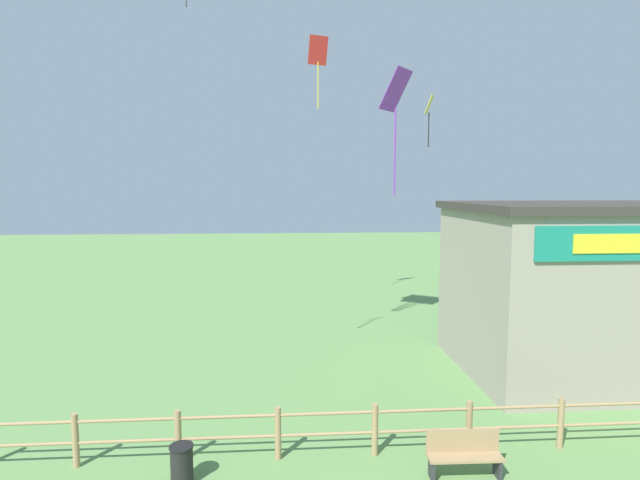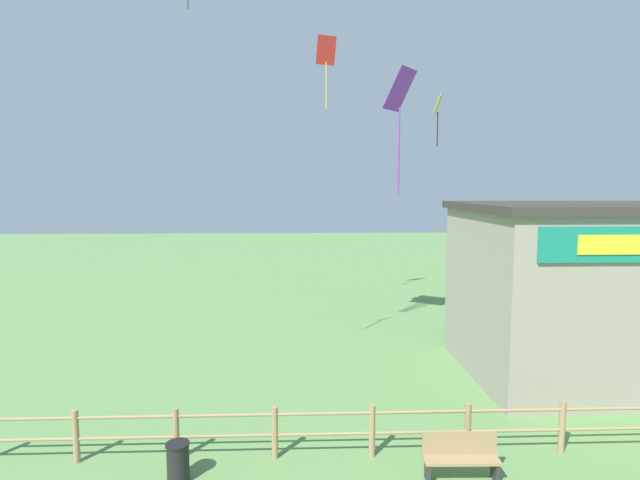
{
  "view_description": "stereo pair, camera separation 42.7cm",
  "coord_description": "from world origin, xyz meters",
  "px_view_note": "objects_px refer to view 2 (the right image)",
  "views": [
    {
      "loc": [
        -0.91,
        -4.95,
        5.86
      ],
      "look_at": [
        0.0,
        7.37,
        4.57
      ],
      "focal_mm": 28.0,
      "sensor_mm": 36.0,
      "label": 1
    },
    {
      "loc": [
        -0.48,
        -4.97,
        5.86
      ],
      "look_at": [
        0.0,
        7.37,
        4.57
      ],
      "focal_mm": 28.0,
      "sensor_mm": 36.0,
      "label": 2
    }
  ],
  "objects_px": {
    "trash_bin": "(178,462)",
    "kite_purple_streamer": "(400,102)",
    "seaside_building": "(596,289)",
    "park_bench_by_building": "(461,456)",
    "kite_red_diamond": "(326,57)",
    "kite_yellow_diamond": "(438,111)"
  },
  "relations": [
    {
      "from": "park_bench_by_building",
      "to": "trash_bin",
      "type": "relative_size",
      "value": 1.92
    },
    {
      "from": "trash_bin",
      "to": "kite_purple_streamer",
      "type": "height_order",
      "value": "kite_purple_streamer"
    },
    {
      "from": "seaside_building",
      "to": "kite_yellow_diamond",
      "type": "distance_m",
      "value": 10.33
    },
    {
      "from": "park_bench_by_building",
      "to": "kite_purple_streamer",
      "type": "xyz_separation_m",
      "value": [
        -0.17,
        6.03,
        7.97
      ]
    },
    {
      "from": "kite_purple_streamer",
      "to": "kite_red_diamond",
      "type": "bearing_deg",
      "value": 104.22
    },
    {
      "from": "trash_bin",
      "to": "kite_purple_streamer",
      "type": "bearing_deg",
      "value": 46.84
    },
    {
      "from": "seaside_building",
      "to": "park_bench_by_building",
      "type": "relative_size",
      "value": 5.31
    },
    {
      "from": "seaside_building",
      "to": "kite_yellow_diamond",
      "type": "bearing_deg",
      "value": 112.89
    },
    {
      "from": "seaside_building",
      "to": "kite_red_diamond",
      "type": "distance_m",
      "value": 14.38
    },
    {
      "from": "seaside_building",
      "to": "kite_purple_streamer",
      "type": "distance_m",
      "value": 8.45
    },
    {
      "from": "kite_yellow_diamond",
      "to": "kite_purple_streamer",
      "type": "xyz_separation_m",
      "value": [
        -3.05,
        -6.85,
        -0.79
      ]
    },
    {
      "from": "seaside_building",
      "to": "park_bench_by_building",
      "type": "xyz_separation_m",
      "value": [
        -5.99,
        -5.52,
        -2.22
      ]
    },
    {
      "from": "kite_red_diamond",
      "to": "park_bench_by_building",
      "type": "bearing_deg",
      "value": -81.36
    },
    {
      "from": "kite_purple_streamer",
      "to": "seaside_building",
      "type": "bearing_deg",
      "value": -4.74
    },
    {
      "from": "park_bench_by_building",
      "to": "kite_red_diamond",
      "type": "distance_m",
      "value": 17.57
    },
    {
      "from": "kite_red_diamond",
      "to": "kite_purple_streamer",
      "type": "relative_size",
      "value": 0.83
    },
    {
      "from": "kite_yellow_diamond",
      "to": "seaside_building",
      "type": "bearing_deg",
      "value": -67.11
    },
    {
      "from": "park_bench_by_building",
      "to": "kite_purple_streamer",
      "type": "relative_size",
      "value": 0.4
    },
    {
      "from": "trash_bin",
      "to": "kite_purple_streamer",
      "type": "distance_m",
      "value": 11.4
    },
    {
      "from": "trash_bin",
      "to": "kite_yellow_diamond",
      "type": "relative_size",
      "value": 0.35
    },
    {
      "from": "park_bench_by_building",
      "to": "kite_purple_streamer",
      "type": "distance_m",
      "value": 10.0
    },
    {
      "from": "trash_bin",
      "to": "kite_yellow_diamond",
      "type": "xyz_separation_m",
      "value": [
        8.56,
        12.72,
        8.86
      ]
    }
  ]
}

